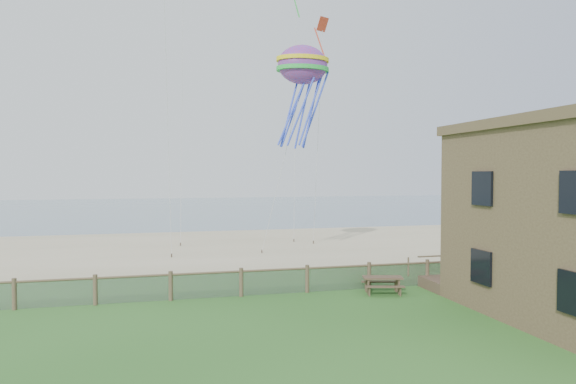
# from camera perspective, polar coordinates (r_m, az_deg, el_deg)

# --- Properties ---
(ground) EXTENTS (160.00, 160.00, 0.00)m
(ground) POSITION_cam_1_polar(r_m,az_deg,el_deg) (18.09, 7.70, -15.19)
(ground) COLOR #26561D
(ground) RESTS_ON ground
(sand_beach) EXTENTS (72.00, 20.00, 0.02)m
(sand_beach) POSITION_cam_1_polar(r_m,az_deg,el_deg) (38.94, -4.54, -5.88)
(sand_beach) COLOR tan
(sand_beach) RESTS_ON ground
(ocean) EXTENTS (160.00, 68.00, 0.02)m
(ocean) POSITION_cam_1_polar(r_m,az_deg,el_deg) (82.45, -9.69, -1.74)
(ocean) COLOR slate
(ocean) RESTS_ON ground
(chainlink_fence) EXTENTS (36.20, 0.20, 1.25)m
(chainlink_fence) POSITION_cam_1_polar(r_m,az_deg,el_deg) (23.45, 2.14, -9.79)
(chainlink_fence) COLOR #4F3D2C
(chainlink_fence) RESTS_ON ground
(motel_deck) EXTENTS (15.00, 2.00, 0.50)m
(motel_deck) POSITION_cam_1_polar(r_m,az_deg,el_deg) (29.11, 28.43, -8.32)
(motel_deck) COLOR brown
(motel_deck) RESTS_ON ground
(picnic_table) EXTENTS (2.01, 1.70, 0.73)m
(picnic_table) POSITION_cam_1_polar(r_m,az_deg,el_deg) (23.68, 10.47, -10.16)
(picnic_table) COLOR brown
(picnic_table) RESTS_ON ground
(octopus_kite) EXTENTS (3.82, 3.11, 6.88)m
(octopus_kite) POSITION_cam_1_polar(r_m,az_deg,el_deg) (32.38, 1.64, 10.89)
(octopus_kite) COLOR #DB2253
(kite_red) EXTENTS (1.60, 1.92, 2.51)m
(kite_red) POSITION_cam_1_polar(r_m,az_deg,el_deg) (36.40, 3.87, 16.99)
(kite_red) COLOR red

